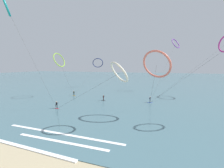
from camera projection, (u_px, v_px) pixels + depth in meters
name	position (u px, v px, depth m)	size (l,w,h in m)	color
sea_water	(148.00, 79.00, 109.96)	(400.00, 200.00, 0.08)	#476B75
surfer_charcoal	(103.00, 98.00, 41.81)	(1.40, 0.73, 1.70)	black
surfer_amber	(74.00, 94.00, 48.55)	(1.40, 0.70, 1.70)	orange
surfer_cobalt	(150.00, 100.00, 39.61)	(1.40, 0.60, 1.70)	#2647B7
surfer_crimson	(57.00, 105.00, 34.20)	(1.40, 0.70, 1.70)	red
kite_teal	(6.00, 7.00, 27.14)	(6.72, 8.13, 22.92)	teal
kite_navy	(98.00, 63.00, 66.56)	(5.55, 22.79, 13.54)	navy
kite_ivory	(119.00, 72.00, 21.77)	(19.28, 8.60, 10.81)	silver
kite_coral	(157.00, 64.00, 26.61)	(6.17, 14.36, 12.97)	#EA7260
kite_violet	(176.00, 44.00, 55.81)	(9.79, 24.71, 20.58)	purple
kite_lime	(59.00, 60.00, 45.09)	(3.90, 5.49, 14.08)	#8CC62D
wave_crest_near	(22.00, 147.00, 18.16)	(16.16, 0.50, 0.12)	white
wave_crest_mid	(60.00, 142.00, 19.28)	(13.82, 0.50, 0.12)	white
wave_crest_far	(61.00, 134.00, 21.54)	(19.72, 0.50, 0.12)	white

